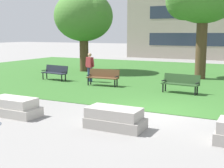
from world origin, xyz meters
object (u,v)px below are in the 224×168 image
(park_bench_near_left, at_px, (55,72))
(person_bystander_near_lawn, at_px, (90,66))
(park_bench_far_left, at_px, (103,76))
(concrete_block_left, at_px, (115,118))
(park_bench_far_right, at_px, (181,82))
(concrete_block_center, at_px, (14,107))

(park_bench_near_left, height_order, person_bystander_near_lawn, person_bystander_near_lawn)
(park_bench_far_left, height_order, person_bystander_near_lawn, person_bystander_near_lawn)
(concrete_block_left, xyz_separation_m, park_bench_near_left, (-7.62, 7.15, 0.23))
(concrete_block_left, height_order, park_bench_far_right, park_bench_far_right)
(concrete_block_center, bearing_deg, park_bench_far_left, 91.43)
(concrete_block_center, height_order, person_bystander_near_lawn, person_bystander_near_lawn)
(concrete_block_center, bearing_deg, park_bench_near_left, 117.09)
(park_bench_far_left, distance_m, person_bystander_near_lawn, 1.68)
(park_bench_far_right, bearing_deg, concrete_block_left, -93.25)
(concrete_block_left, relative_size, park_bench_far_right, 0.98)
(concrete_block_left, bearing_deg, park_bench_far_right, 86.75)
(park_bench_far_right, bearing_deg, person_bystander_near_lawn, 169.27)
(park_bench_near_left, relative_size, park_bench_far_left, 1.01)
(concrete_block_left, bearing_deg, park_bench_far_left, 120.89)
(concrete_block_center, relative_size, park_bench_far_right, 0.99)
(park_bench_far_left, xyz_separation_m, person_bystander_near_lawn, (-1.37, 0.87, 0.44))
(concrete_block_left, relative_size, park_bench_far_left, 0.98)
(park_bench_far_left, distance_m, park_bench_far_right, 4.37)
(concrete_block_center, distance_m, park_bench_near_left, 8.33)
(concrete_block_center, distance_m, concrete_block_left, 3.83)
(park_bench_far_left, height_order, park_bench_far_right, same)
(concrete_block_center, distance_m, park_bench_far_right, 7.93)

